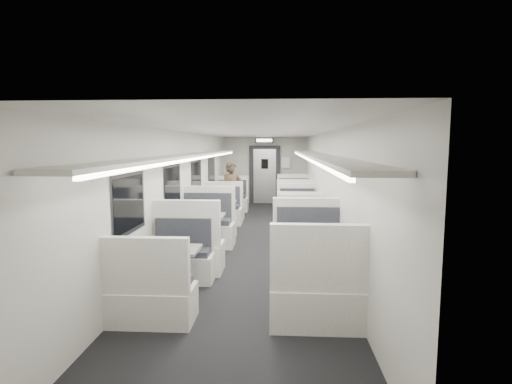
# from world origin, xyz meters

# --- Properties ---
(room) EXTENTS (3.24, 12.24, 2.64)m
(room) POSITION_xyz_m (0.00, 0.00, 1.20)
(room) COLOR black
(room) RESTS_ON ground
(booth_left_a) EXTENTS (1.04, 2.10, 1.13)m
(booth_left_a) POSITION_xyz_m (-1.00, 3.51, 0.38)
(booth_left_a) COLOR white
(booth_left_a) RESTS_ON room
(booth_left_b) EXTENTS (1.05, 2.13, 1.14)m
(booth_left_b) POSITION_xyz_m (-1.00, 1.35, 0.38)
(booth_left_b) COLOR white
(booth_left_b) RESTS_ON room
(booth_left_c) EXTENTS (1.15, 2.34, 1.25)m
(booth_left_c) POSITION_xyz_m (-1.00, -1.07, 0.42)
(booth_left_c) COLOR white
(booth_left_c) RESTS_ON room
(booth_left_d) EXTENTS (1.01, 2.04, 1.09)m
(booth_left_d) POSITION_xyz_m (-1.00, -3.11, 0.37)
(booth_left_d) COLOR white
(booth_left_d) RESTS_ON room
(booth_right_a) EXTENTS (1.08, 2.19, 1.17)m
(booth_right_a) POSITION_xyz_m (1.00, 3.68, 0.39)
(booth_right_a) COLOR white
(booth_right_a) RESTS_ON room
(booth_right_b) EXTENTS (1.02, 2.08, 1.11)m
(booth_right_b) POSITION_xyz_m (1.00, 1.24, 0.37)
(booth_right_b) COLOR white
(booth_right_b) RESTS_ON room
(booth_right_c) EXTENTS (0.99, 2.01, 1.07)m
(booth_right_c) POSITION_xyz_m (1.00, -0.73, 0.36)
(booth_right_c) COLOR white
(booth_right_c) RESTS_ON room
(booth_right_d) EXTENTS (1.16, 2.36, 1.26)m
(booth_right_d) POSITION_xyz_m (1.00, -2.95, 0.42)
(booth_right_d) COLOR white
(booth_right_d) RESTS_ON room
(passenger) EXTENTS (0.70, 0.57, 1.66)m
(passenger) POSITION_xyz_m (-0.79, 2.57, 0.83)
(passenger) COLOR black
(passenger) RESTS_ON room
(window_a) EXTENTS (0.02, 1.18, 0.84)m
(window_a) POSITION_xyz_m (-1.49, 3.40, 1.35)
(window_a) COLOR black
(window_a) RESTS_ON room
(window_b) EXTENTS (0.02, 1.18, 0.84)m
(window_b) POSITION_xyz_m (-1.49, 1.20, 1.35)
(window_b) COLOR black
(window_b) RESTS_ON room
(window_c) EXTENTS (0.02, 1.18, 0.84)m
(window_c) POSITION_xyz_m (-1.49, -1.00, 1.35)
(window_c) COLOR black
(window_c) RESTS_ON room
(window_d) EXTENTS (0.02, 1.18, 0.84)m
(window_d) POSITION_xyz_m (-1.49, -3.20, 1.35)
(window_d) COLOR black
(window_d) RESTS_ON room
(luggage_rack_left) EXTENTS (0.46, 10.40, 0.09)m
(luggage_rack_left) POSITION_xyz_m (-1.24, -0.30, 1.92)
(luggage_rack_left) COLOR white
(luggage_rack_left) RESTS_ON room
(luggage_rack_right) EXTENTS (0.46, 10.40, 0.09)m
(luggage_rack_right) POSITION_xyz_m (1.24, -0.30, 1.92)
(luggage_rack_right) COLOR white
(luggage_rack_right) RESTS_ON room
(vestibule_door) EXTENTS (1.10, 0.13, 2.10)m
(vestibule_door) POSITION_xyz_m (0.00, 5.93, 1.04)
(vestibule_door) COLOR black
(vestibule_door) RESTS_ON room
(exit_sign) EXTENTS (0.62, 0.12, 0.16)m
(exit_sign) POSITION_xyz_m (0.00, 5.44, 2.28)
(exit_sign) COLOR black
(exit_sign) RESTS_ON room
(wall_notice) EXTENTS (0.32, 0.02, 0.40)m
(wall_notice) POSITION_xyz_m (0.75, 5.92, 1.50)
(wall_notice) COLOR white
(wall_notice) RESTS_ON room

